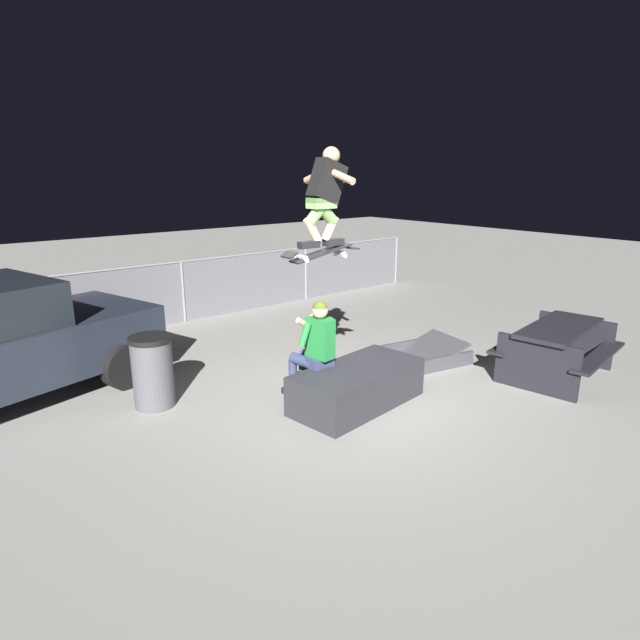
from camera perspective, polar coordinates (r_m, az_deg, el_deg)
ground_plane at (r=6.88m, az=3.78°, el=-8.78°), size 40.00×40.00×0.00m
ledge_box_main at (r=6.72m, az=4.01°, el=-7.08°), size 1.82×1.03×0.50m
person_sitting_on_ledge at (r=6.64m, az=-0.67°, el=-2.77°), size 0.60×0.77×1.33m
skateboard at (r=6.26m, az=0.15°, el=7.21°), size 1.03×0.24×0.17m
skater_airborne at (r=6.23m, az=0.58°, el=13.51°), size 0.62×0.89×1.12m
kicker_ramp at (r=8.37m, az=11.02°, el=-3.95°), size 1.29×1.11×0.45m
picnic_table_back at (r=8.25m, az=24.16°, el=-2.23°), size 1.88×1.58×0.75m
trash_bin at (r=6.92m, az=-17.51°, el=-5.26°), size 0.52×0.52×0.91m
fence_back at (r=10.58m, az=-14.48°, el=3.20°), size 12.05×0.05×1.20m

